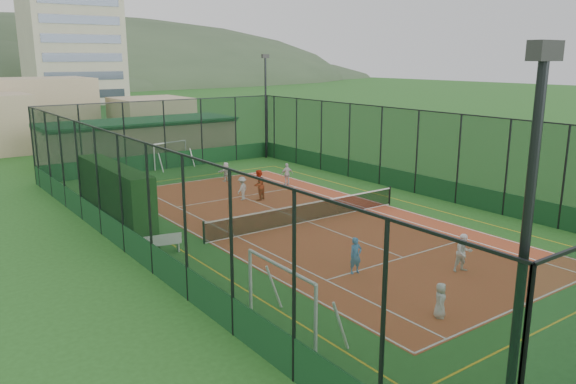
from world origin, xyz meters
name	(u,v)px	position (x,y,z in m)	size (l,w,h in m)	color
ground	(308,222)	(0.00, 0.00, 0.00)	(300.00, 300.00, 0.00)	#275A1F
court_slab	(308,222)	(0.00, 0.00, 0.01)	(11.17, 23.97, 0.01)	#A74525
tennis_net	(308,212)	(0.00, 0.00, 0.53)	(11.67, 0.12, 1.06)	black
perimeter_fence	(308,173)	(0.00, 0.00, 2.50)	(18.12, 34.12, 5.00)	black
floodlight_sw	(519,303)	(-8.60, -16.60, 4.12)	(0.60, 0.26, 8.25)	black
floodlight_ne	(266,107)	(8.60, 16.60, 4.12)	(0.60, 0.26, 8.25)	black
clubhouse	(140,140)	(0.00, 22.00, 1.57)	(15.20, 7.20, 3.15)	tan
apartment_tower	(70,15)	(12.00, 82.00, 15.00)	(15.00, 12.00, 30.00)	beige
hedge_left	(115,199)	(-8.30, 3.87, 1.60)	(1.10, 7.32, 3.20)	black
white_bench	(161,243)	(-7.80, -0.06, 0.44)	(1.57, 0.43, 0.88)	white
futsal_goal_near	(280,302)	(-7.94, -8.91, 1.10)	(0.99, 3.42, 2.21)	white
futsal_goal_far	(170,155)	(0.43, 17.14, 0.95)	(2.95, 0.86, 1.90)	white
child_near_left	(440,300)	(-3.15, -10.82, 0.58)	(0.56, 0.37, 1.15)	silver
child_near_mid	(356,255)	(-2.76, -6.50, 0.71)	(0.51, 0.34, 1.41)	#447DC0
child_near_right	(464,253)	(0.69, -8.78, 0.76)	(0.73, 0.57, 1.50)	white
child_far_left	(242,188)	(-0.34, 5.70, 0.68)	(0.87, 0.50, 1.35)	white
child_far_right	(287,174)	(4.02, 7.32, 0.72)	(0.83, 0.35, 1.42)	silver
child_far_back	(226,172)	(1.44, 10.67, 0.64)	(1.17, 0.37, 1.26)	white
coach	(259,185)	(0.41, 5.12, 0.89)	(0.86, 0.67, 1.77)	#AF2C12
tennis_balls	(263,221)	(-1.83, 1.29, 0.04)	(2.40, 0.44, 0.07)	#CCE033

